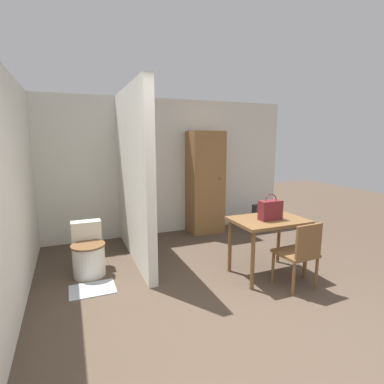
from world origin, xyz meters
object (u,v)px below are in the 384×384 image
wooden_chair (300,252)px  space_heater (260,217)px  toilet (88,253)px  handbag (270,210)px  dining_table (268,227)px  wooden_cabinet (205,183)px

wooden_chair → space_heater: bearing=63.6°
toilet → handbag: bearing=-24.2°
toilet → dining_table: bearing=-23.1°
dining_table → wooden_chair: size_ratio=1.12×
toilet → space_heater: bearing=13.0°
dining_table → handbag: bearing=-97.1°
dining_table → toilet: dining_table is taller
space_heater → handbag: bearing=-121.9°
wooden_chair → handbag: size_ratio=2.47×
wooden_chair → space_heater: 2.34m
dining_table → space_heater: 2.03m
handbag → space_heater: bearing=58.1°
toilet → space_heater: size_ratio=1.30×
handbag → space_heater: handbag is taller
wooden_chair → wooden_cabinet: (-0.09, 2.48, 0.50)m
dining_table → wooden_cabinet: (0.04, 2.02, 0.31)m
dining_table → toilet: size_ratio=1.38×
wooden_chair → handbag: bearing=104.7°
handbag → wooden_cabinet: (0.04, 2.06, 0.07)m
space_heater → wooden_chair: bearing=-113.8°
wooden_chair → handbag: handbag is taller
handbag → dining_table: bearing=82.9°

